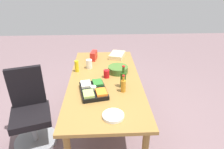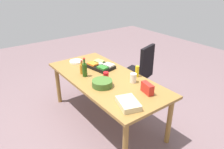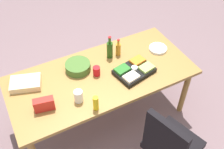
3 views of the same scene
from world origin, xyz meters
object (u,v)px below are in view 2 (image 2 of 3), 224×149
(conference_table, at_px, (106,82))
(mayo_jar, at_px, (133,78))
(red_solo_cup, at_px, (106,76))
(mustard_bottle, at_px, (137,71))
(sheet_cake, at_px, (128,103))
(dressing_bottle, at_px, (82,69))
(office_chair, at_px, (138,76))
(veggie_tray, at_px, (101,66))
(wine_bottle, at_px, (85,69))
(chip_bag_red, at_px, (147,88))
(paper_plate_stack, at_px, (76,62))
(salad_bowl, at_px, (102,83))

(conference_table, relative_size, mayo_jar, 15.30)
(red_solo_cup, bearing_deg, mustard_bottle, 64.05)
(conference_table, relative_size, sheet_cake, 6.55)
(dressing_bottle, bearing_deg, conference_table, 33.49)
(conference_table, bearing_deg, office_chair, 106.45)
(veggie_tray, bearing_deg, sheet_cake, -18.03)
(conference_table, relative_size, veggie_tray, 4.45)
(wine_bottle, bearing_deg, dressing_bottle, 175.38)
(veggie_tray, bearing_deg, mustard_bottle, 23.73)
(veggie_tray, height_order, chip_bag_red, chip_bag_red)
(veggie_tray, relative_size, dressing_bottle, 2.10)
(chip_bag_red, bearing_deg, wine_bottle, -156.61)
(chip_bag_red, height_order, dressing_bottle, dressing_bottle)
(chip_bag_red, bearing_deg, dressing_bottle, -159.28)
(red_solo_cup, xyz_separation_m, wine_bottle, (-0.27, -0.20, 0.06))
(mayo_jar, bearing_deg, sheet_cake, -47.15)
(conference_table, relative_size, wine_bottle, 7.08)
(sheet_cake, xyz_separation_m, red_solo_cup, (-0.75, 0.20, 0.02))
(sheet_cake, bearing_deg, paper_plate_stack, 174.51)
(sheet_cake, relative_size, chip_bag_red, 1.60)
(sheet_cake, distance_m, red_solo_cup, 0.77)
(salad_bowl, bearing_deg, paper_plate_stack, 173.01)
(paper_plate_stack, bearing_deg, wine_bottle, -14.85)
(sheet_cake, height_order, red_solo_cup, red_solo_cup)
(dressing_bottle, distance_m, mustard_bottle, 0.86)
(wine_bottle, xyz_separation_m, salad_bowl, (0.42, 0.03, -0.07))
(mayo_jar, xyz_separation_m, dressing_bottle, (-0.70, -0.45, 0.02))
(conference_table, distance_m, wine_bottle, 0.37)
(salad_bowl, relative_size, chip_bag_red, 1.44)
(conference_table, relative_size, dressing_bottle, 9.36)
(mustard_bottle, bearing_deg, chip_bag_red, -27.26)
(office_chair, bearing_deg, chip_bag_red, -38.81)
(red_solo_cup, height_order, chip_bag_red, chip_bag_red)
(conference_table, xyz_separation_m, mustard_bottle, (0.26, 0.41, 0.16))
(office_chair, relative_size, red_solo_cup, 9.35)
(sheet_cake, xyz_separation_m, paper_plate_stack, (-1.61, 0.15, -0.02))
(paper_plate_stack, relative_size, salad_bowl, 0.77)
(red_solo_cup, xyz_separation_m, dressing_bottle, (-0.38, -0.19, 0.03))
(office_chair, distance_m, mayo_jar, 1.09)
(sheet_cake, xyz_separation_m, salad_bowl, (-0.59, 0.03, 0.01))
(chip_bag_red, bearing_deg, conference_table, -166.20)
(sheet_cake, distance_m, wine_bottle, 1.02)
(sheet_cake, relative_size, wine_bottle, 1.08)
(red_solo_cup, distance_m, salad_bowl, 0.23)
(office_chair, distance_m, wine_bottle, 1.30)
(veggie_tray, bearing_deg, office_chair, 86.33)
(veggie_tray, bearing_deg, salad_bowl, -32.02)
(dressing_bottle, bearing_deg, chip_bag_red, 20.72)
(office_chair, bearing_deg, veggie_tray, -93.67)
(salad_bowl, xyz_separation_m, mustard_bottle, (0.06, 0.60, 0.04))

